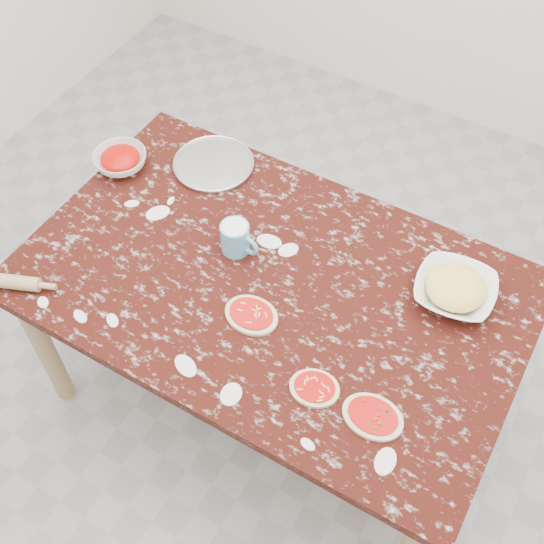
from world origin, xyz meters
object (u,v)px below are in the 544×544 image
Objects in this scene: sauce_bowl at (121,160)px; rolling_pin at (4,281)px; worktable at (272,297)px; pizza_tray at (214,164)px; cheese_bowl at (455,291)px; flour_mug at (236,238)px.

sauce_bowl reaches higher than rolling_pin.
pizza_tray is (-0.45, 0.35, 0.09)m from worktable.
worktable is 5.51× the size of pizza_tray.
cheese_bowl is (1.26, 0.06, 0.00)m from sauce_bowl.
cheese_bowl reaches higher than pizza_tray.
pizza_tray is 1.16× the size of cheese_bowl.
flour_mug is at bearing -165.42° from cheese_bowl.
sauce_bowl is 0.82× the size of rolling_pin.
cheese_bowl reaches higher than worktable.
worktable is at bearing -13.48° from sauce_bowl.
cheese_bowl reaches higher than sauce_bowl.
worktable is 0.58m from pizza_tray.
pizza_tray is at bearing 134.09° from flour_mug.
rolling_pin is at bearing -151.45° from cheese_bowl.
worktable is 0.58m from cheese_bowl.
pizza_tray is 1.52× the size of sauce_bowl.
flour_mug is at bearing -45.91° from pizza_tray.
flour_mug reaches higher than sauce_bowl.
flour_mug is (-0.69, -0.18, 0.03)m from cheese_bowl.
rolling_pin is at bearing -108.81° from pizza_tray.
cheese_bowl is at bearing 28.55° from rolling_pin.
sauce_bowl is (-0.74, 0.18, 0.11)m from worktable.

